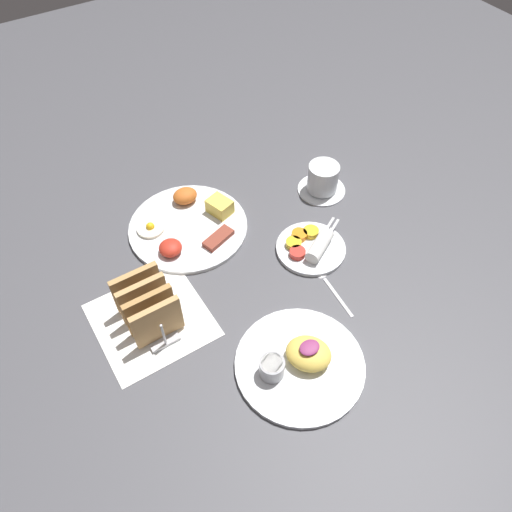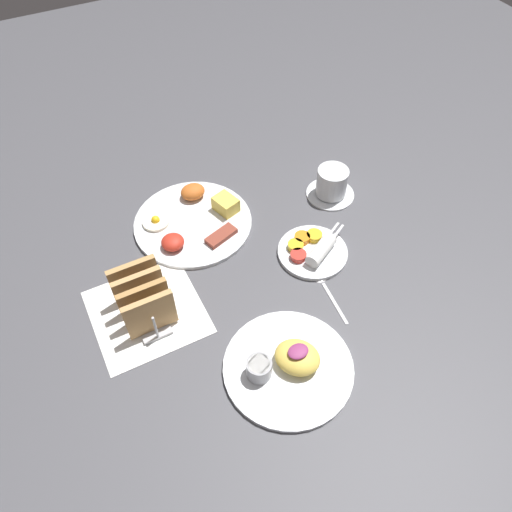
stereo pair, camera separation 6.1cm
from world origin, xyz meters
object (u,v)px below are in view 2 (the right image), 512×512
(plate_breakfast, at_px, (194,220))
(coffee_cup, at_px, (332,184))
(plate_condiments, at_px, (313,250))
(plate_foreground, at_px, (288,365))
(toast_rack, at_px, (143,298))

(plate_breakfast, relative_size, coffee_cup, 2.33)
(plate_breakfast, bearing_deg, coffee_cup, -10.83)
(plate_breakfast, height_order, coffee_cup, coffee_cup)
(plate_condiments, relative_size, plate_foreground, 0.70)
(plate_breakfast, xyz_separation_m, plate_condiments, (0.20, -0.21, 0.00))
(plate_foreground, distance_m, coffee_cup, 0.50)
(plate_breakfast, distance_m, coffee_cup, 0.35)
(plate_condiments, relative_size, coffee_cup, 1.46)
(plate_breakfast, height_order, toast_rack, toast_rack)
(plate_foreground, height_order, coffee_cup, coffee_cup)
(plate_breakfast, relative_size, plate_foreground, 1.12)
(plate_foreground, relative_size, coffee_cup, 2.07)
(plate_breakfast, distance_m, toast_rack, 0.27)
(plate_condiments, xyz_separation_m, plate_foreground, (-0.19, -0.22, 0.00))
(plate_foreground, relative_size, toast_rack, 1.68)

